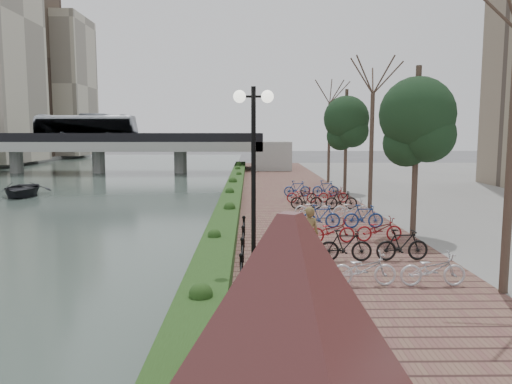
{
  "coord_description": "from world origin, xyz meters",
  "views": [
    {
      "loc": [
        1.62,
        -10.07,
        4.51
      ],
      "look_at": [
        1.89,
        10.76,
        2.0
      ],
      "focal_mm": 35.0,
      "sensor_mm": 36.0,
      "label": 1
    }
  ],
  "objects_px": {
    "lamppost": "(254,145)",
    "motorcycle": "(291,316)",
    "granite_monument": "(289,333)",
    "boat": "(22,189)",
    "pedestrian": "(309,234)"
  },
  "relations": [
    {
      "from": "lamppost",
      "to": "motorcycle",
      "type": "bearing_deg",
      "value": -79.01
    },
    {
      "from": "granite_monument",
      "to": "lamppost",
      "type": "bearing_deg",
      "value": 93.22
    },
    {
      "from": "boat",
      "to": "lamppost",
      "type": "bearing_deg",
      "value": -67.17
    },
    {
      "from": "motorcycle",
      "to": "boat",
      "type": "bearing_deg",
      "value": 111.67
    },
    {
      "from": "motorcycle",
      "to": "lamppost",
      "type": "bearing_deg",
      "value": 89.62
    },
    {
      "from": "motorcycle",
      "to": "boat",
      "type": "xyz_separation_m",
      "value": [
        -16.84,
        25.89,
        -0.5
      ]
    },
    {
      "from": "pedestrian",
      "to": "boat",
      "type": "distance_m",
      "value": 26.81
    },
    {
      "from": "lamppost",
      "to": "motorcycle",
      "type": "height_order",
      "value": "lamppost"
    },
    {
      "from": "lamppost",
      "to": "pedestrian",
      "type": "height_order",
      "value": "lamppost"
    },
    {
      "from": "granite_monument",
      "to": "motorcycle",
      "type": "bearing_deg",
      "value": 84.66
    },
    {
      "from": "motorcycle",
      "to": "boat",
      "type": "relative_size",
      "value": 0.34
    },
    {
      "from": "lamppost",
      "to": "boat",
      "type": "distance_m",
      "value": 27.82
    },
    {
      "from": "granite_monument",
      "to": "lamppost",
      "type": "relative_size",
      "value": 0.99
    },
    {
      "from": "lamppost",
      "to": "motorcycle",
      "type": "relative_size",
      "value": 3.12
    },
    {
      "from": "lamppost",
      "to": "pedestrian",
      "type": "xyz_separation_m",
      "value": [
        1.72,
        2.39,
        -2.81
      ]
    }
  ]
}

